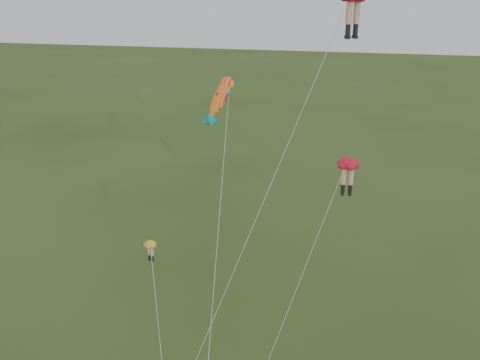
# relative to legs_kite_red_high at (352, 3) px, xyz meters

# --- Properties ---
(legs_kite_red_high) EXTENTS (9.26, 10.74, 22.13)m
(legs_kite_red_high) POSITION_rel_legs_kite_red_high_xyz_m (0.00, 0.00, 0.00)
(legs_kite_red_high) COLOR red
(legs_kite_red_high) RESTS_ON ground
(legs_kite_red_mid) EXTENTS (5.10, 5.32, 13.53)m
(legs_kite_red_mid) POSITION_rel_legs_kite_red_high_xyz_m (0.38, -3.56, -8.47)
(legs_kite_red_mid) COLOR red
(legs_kite_red_mid) RESTS_ON ground
(legs_kite_yellow) EXTENTS (2.51, 4.48, 8.31)m
(legs_kite_yellow) POSITION_rel_legs_kite_red_high_xyz_m (-10.31, -5.81, -13.88)
(legs_kite_yellow) COLOR yellow
(legs_kite_yellow) RESTS_ON ground
(fish_kite) EXTENTS (1.77, 9.39, 17.33)m
(fish_kite) POSITION_rel_legs_kite_red_high_xyz_m (-7.20, -1.19, -5.34)
(fish_kite) COLOR #FCA81F
(fish_kite) RESTS_ON ground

